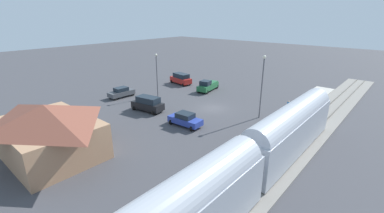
% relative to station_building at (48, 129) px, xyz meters
% --- Properties ---
extents(ground_plane, '(200.00, 200.00, 0.00)m').
position_rel_station_building_xyz_m(ground_plane, '(-4.00, -22.00, -2.82)').
color(ground_plane, '#424247').
extents(railway_track, '(4.80, 70.00, 0.30)m').
position_rel_station_building_xyz_m(railway_track, '(-18.00, -22.00, -2.72)').
color(railway_track, gray).
rests_on(railway_track, ground).
extents(platform, '(3.20, 46.00, 0.30)m').
position_rel_station_building_xyz_m(platform, '(-14.00, -22.00, -2.67)').
color(platform, '#B7B2A8').
rests_on(platform, ground).
extents(station_building, '(11.31, 8.37, 5.42)m').
position_rel_station_building_xyz_m(station_building, '(0.00, 0.00, 0.00)').
color(station_building, tan).
rests_on(station_building, ground).
extents(pedestrian_on_platform, '(0.36, 0.36, 1.71)m').
position_rel_station_building_xyz_m(pedestrian_on_platform, '(-14.53, -25.07, -1.54)').
color(pedestrian_on_platform, '#23284C').
rests_on(pedestrian_on_platform, platform).
extents(pedestrian_waiting_far, '(0.36, 0.36, 1.71)m').
position_rel_station_building_xyz_m(pedestrian_waiting_far, '(-13.61, -27.15, -1.54)').
color(pedestrian_waiting_far, '#23284C').
rests_on(pedestrian_waiting_far, platform).
extents(suv_black, '(5.14, 2.95, 2.22)m').
position_rel_station_building_xyz_m(suv_black, '(2.54, -14.78, -1.67)').
color(suv_black, black).
rests_on(suv_black, ground).
extents(suv_red, '(5.12, 2.90, 2.22)m').
position_rel_station_building_xyz_m(suv_red, '(9.77, -29.64, -1.67)').
color(suv_red, red).
rests_on(suv_red, ground).
extents(sedan_blue, '(4.61, 2.49, 1.74)m').
position_rel_station_building_xyz_m(sedan_blue, '(-5.31, -14.35, -1.94)').
color(sedan_blue, '#283D9E').
rests_on(sedan_blue, ground).
extents(pickup_green, '(2.92, 5.67, 2.14)m').
position_rel_station_building_xyz_m(pickup_green, '(2.46, -29.18, -1.79)').
color(pickup_green, '#236638').
rests_on(pickup_green, ground).
extents(sedan_charcoal, '(1.96, 4.55, 1.74)m').
position_rel_station_building_xyz_m(sedan_charcoal, '(11.35, -16.25, -1.94)').
color(sedan_charcoal, '#47494F').
rests_on(sedan_charcoal, ground).
extents(light_pole_near_platform, '(0.44, 0.44, 8.61)m').
position_rel_station_building_xyz_m(light_pole_near_platform, '(-11.20, -23.17, 2.52)').
color(light_pole_near_platform, '#515156').
rests_on(light_pole_near_platform, ground).
extents(light_pole_lot_center, '(0.44, 0.44, 7.39)m').
position_rel_station_building_xyz_m(light_pole_lot_center, '(7.08, -20.79, 1.86)').
color(light_pole_lot_center, '#515156').
rests_on(light_pole_lot_center, ground).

